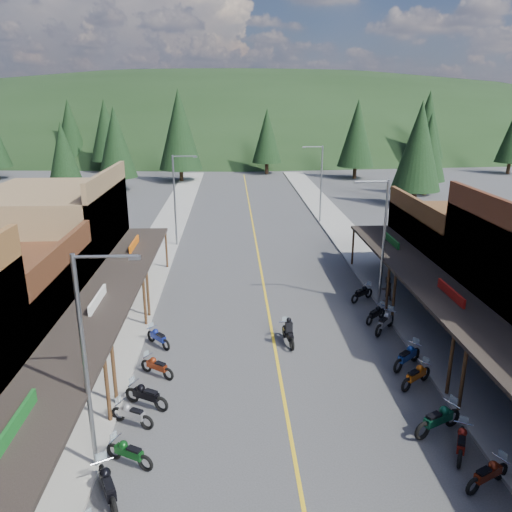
{
  "coord_description": "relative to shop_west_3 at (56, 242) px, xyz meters",
  "views": [
    {
      "loc": [
        -2.16,
        -20.91,
        12.57
      ],
      "look_at": [
        -0.67,
        9.26,
        3.0
      ],
      "focal_mm": 35.0,
      "sensor_mm": 36.0,
      "label": 1
    }
  ],
  "objects": [
    {
      "name": "pine_7",
      "position": [
        -18.22,
        64.7,
        3.72
      ],
      "size": [
        5.88,
        5.88,
        12.5
      ],
      "color": "black",
      "rests_on": "ground"
    },
    {
      "name": "sidewalk_east",
      "position": [
        22.48,
        8.7,
        -3.44
      ],
      "size": [
        3.4,
        94.0,
        0.15
      ],
      "primitive_type": "cube",
      "color": "gray",
      "rests_on": "ground"
    },
    {
      "name": "centerline",
      "position": [
        13.78,
        8.7,
        -3.51
      ],
      "size": [
        0.15,
        90.0,
        0.01
      ],
      "primitive_type": "cube",
      "color": "gold",
      "rests_on": "ground"
    },
    {
      "name": "pine_2",
      "position": [
        3.78,
        46.7,
        4.47
      ],
      "size": [
        6.72,
        6.72,
        14.0
      ],
      "color": "black",
      "rests_on": "ground"
    },
    {
      "name": "bike_east_7",
      "position": [
        19.9,
        -12.63,
        -2.93
      ],
      "size": [
        2.08,
        1.79,
        1.19
      ],
      "primitive_type": null,
      "rotation": [
        0.0,
        0.0,
        -0.94
      ],
      "color": "#BC510D",
      "rests_on": "ground"
    },
    {
      "name": "shop_east_3",
      "position": [
        27.54,
        0.0,
        -0.99
      ],
      "size": [
        10.9,
        10.2,
        6.2
      ],
      "color": "#4C2D16",
      "rests_on": "ground"
    },
    {
      "name": "shop_west_3",
      "position": [
        0.0,
        0.0,
        0.0
      ],
      "size": [
        10.9,
        10.2,
        8.2
      ],
      "color": "brown",
      "rests_on": "ground"
    },
    {
      "name": "ground",
      "position": [
        13.78,
        -11.3,
        -3.52
      ],
      "size": [
        220.0,
        220.0,
        0.0
      ],
      "primitive_type": "plane",
      "color": "#38383A",
      "rests_on": "ground"
    },
    {
      "name": "bike_east_9",
      "position": [
        20.11,
        -7.08,
        -2.88
      ],
      "size": [
        2.02,
        2.19,
        1.28
      ],
      "primitive_type": null,
      "rotation": [
        0.0,
        0.0,
        -0.7
      ],
      "color": "gray",
      "rests_on": "ground"
    },
    {
      "name": "pedestrian_east_b",
      "position": [
        21.42,
        -2.98,
        -2.56
      ],
      "size": [
        0.91,
        0.74,
        1.62
      ],
      "primitive_type": "imported",
      "rotation": [
        0.0,
        0.0,
        3.57
      ],
      "color": "brown",
      "rests_on": "sidewalk_east"
    },
    {
      "name": "pine_4",
      "position": [
        31.78,
        48.7,
        3.72
      ],
      "size": [
        5.88,
        5.88,
        12.5
      ],
      "color": "black",
      "rests_on": "ground"
    },
    {
      "name": "bike_east_8",
      "position": [
        20.05,
        -10.95,
        -2.88
      ],
      "size": [
        2.17,
        2.01,
        1.27
      ],
      "primitive_type": null,
      "rotation": [
        0.0,
        0.0,
        -0.86
      ],
      "color": "navy",
      "rests_on": "ground"
    },
    {
      "name": "pine_9",
      "position": [
        37.78,
        33.7,
        2.86
      ],
      "size": [
        4.93,
        4.93,
        10.8
      ],
      "color": "black",
      "rests_on": "ground"
    },
    {
      "name": "bike_west_6",
      "position": [
        7.51,
        -14.9,
        -2.96
      ],
      "size": [
        2.03,
        1.43,
        1.11
      ],
      "primitive_type": null,
      "rotation": [
        0.0,
        0.0,
        1.12
      ],
      "color": "gray",
      "rests_on": "ground"
    },
    {
      "name": "bike_west_9",
      "position": [
        7.63,
        -8.17,
        -2.97
      ],
      "size": [
        1.78,
        1.88,
        1.11
      ],
      "primitive_type": null,
      "rotation": [
        0.0,
        0.0,
        0.73
      ],
      "color": "navy",
      "rests_on": "ground"
    },
    {
      "name": "streetlight_0",
      "position": [
        6.83,
        -17.3,
        0.94
      ],
      "size": [
        2.16,
        0.18,
        8.0
      ],
      "color": "gray",
      "rests_on": "ground"
    },
    {
      "name": "pine_10",
      "position": [
        -4.22,
        38.7,
        3.27
      ],
      "size": [
        5.38,
        5.38,
        11.6
      ],
      "color": "black",
      "rests_on": "ground"
    },
    {
      "name": "bike_east_6",
      "position": [
        19.55,
        -15.97,
        -2.85
      ],
      "size": [
        2.45,
        1.75,
        1.34
      ],
      "primitive_type": null,
      "rotation": [
        0.0,
        0.0,
        -1.11
      ],
      "color": "#0C3F29",
      "rests_on": "ground"
    },
    {
      "name": "bike_west_7",
      "position": [
        7.88,
        -13.67,
        -2.91
      ],
      "size": [
        2.23,
        1.66,
        1.23
      ],
      "primitive_type": null,
      "rotation": [
        0.0,
        0.0,
        1.07
      ],
      "color": "black",
      "rests_on": "ground"
    },
    {
      "name": "ridge_hill",
      "position": [
        13.78,
        123.7,
        -3.52
      ],
      "size": [
        310.0,
        140.0,
        60.0
      ],
      "primitive_type": "ellipsoid",
      "color": "black",
      "rests_on": "ground"
    },
    {
      "name": "sidewalk_west",
      "position": [
        5.08,
        8.7,
        -3.44
      ],
      "size": [
        3.4,
        94.0,
        0.15
      ],
      "primitive_type": "cube",
      "color": "gray",
      "rests_on": "ground"
    },
    {
      "name": "bike_west_4",
      "position": [
        7.47,
        -18.86,
        -2.87
      ],
      "size": [
        1.66,
        2.38,
        1.3
      ],
      "primitive_type": null,
      "rotation": [
        0.0,
        0.0,
        0.44
      ],
      "color": "black",
      "rests_on": "ground"
    },
    {
      "name": "rider_on_bike",
      "position": [
        14.53,
        -8.26,
        -2.86
      ],
      "size": [
        1.02,
        2.23,
        1.64
      ],
      "rotation": [
        0.0,
        0.0,
        0.14
      ],
      "color": "black",
      "rests_on": "ground"
    },
    {
      "name": "bike_east_11",
      "position": [
        19.97,
        -2.55,
        -2.94
      ],
      "size": [
        2.01,
        1.76,
        1.15
      ],
      "primitive_type": null,
      "rotation": [
        0.0,
        0.0,
        -0.92
      ],
      "color": "black",
      "rests_on": "ground"
    },
    {
      "name": "bike_east_10",
      "position": [
        19.98,
        -5.74,
        -2.97
      ],
      "size": [
        1.83,
        1.77,
        1.09
      ],
      "primitive_type": null,
      "rotation": [
        0.0,
        0.0,
        -0.82
      ],
      "color": "black",
      "rests_on": "ground"
    },
    {
      "name": "bike_west_8",
      "position": [
        7.98,
        -11.19,
        -2.96
      ],
      "size": [
        1.96,
        1.65,
        1.11
      ],
      "primitive_type": null,
      "rotation": [
        0.0,
        0.0,
        0.96
      ],
      "color": "maroon",
      "rests_on": "ground"
    },
    {
      "name": "pine_11",
      "position": [
        33.78,
        26.7,
        3.67
      ],
      "size": [
        5.82,
        5.82,
        12.4
      ],
      "color": "black",
      "rests_on": "ground"
    },
    {
      "name": "pine_8",
      "position": [
        -8.22,
        28.7,
        2.46
      ],
      "size": [
        4.48,
        4.48,
        10.0
      ],
      "color": "black",
      "rests_on": "ground"
    },
    {
      "name": "bike_east_5",
      "position": [
        19.91,
        -17.24,
        -2.94
      ],
      "size": [
        1.53,
        2.13,
        1.17
      ],
      "primitive_type": null,
      "rotation": [
        0.0,
        0.0,
        -0.47
      ],
      "color": "maroon",
      "rests_on": "ground"
    },
    {
      "name": "pine_3",
      "position": [
        17.78,
        54.7,
        2.96
      ],
      "size": [
        5.04,
        5.04,
        11.0
      ],
      "color": "black",
      "rests_on": "ground"
    },
    {
      "name": "pine_1",
      "position": [
        -10.22,
        58.7,
        3.72
      ],
      "size": [
        5.88,
        5.88,
        12.5
      ],
      "color": "black",
      "rests_on": "ground"
    },
    {
      "name": "streetlight_3",
      "position": [
        20.74,
        18.7,
        0.94
      ],
      "size": [
        2.16,
        0.18,
        8.0
      ],
      "color": "gray",
      "rests_on": "ground"
    },
    {
      "name": "pine_5",
      "position": [
        47.78,
        60.7,
        4.47
      ],
      "size": [
        6.72,
        6.72,
        14.0
      ],
      "color": "black",
      "rests_on": "ground"
    },
    {
      "name": "bike_west_5",
      "position": [
        7.83,
        -17.2,
        -2.95
      ],
      "size": [
        2.05,
        1.52,
        1.13
      ],
      "primitive_type": null,
      "rotation": [
        0.0,
        0.0,
        1.08
      ],
      "color": "#0D4415",
      "rests_on": "ground"
    },
    {
      "name": "streetlight_2",
      "position": [
        20.74,
        -3.3,
        0.94
      ],
      "size": [
        2.16,
        0.18,
        8.0
      ],
      "color": "gray",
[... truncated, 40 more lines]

